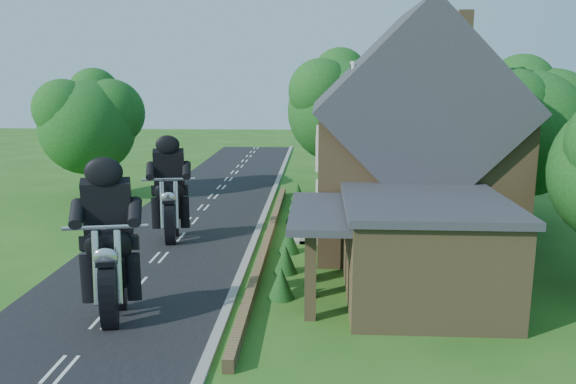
# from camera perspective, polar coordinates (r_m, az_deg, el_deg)

# --- Properties ---
(ground) EXTENTS (120.00, 120.00, 0.00)m
(ground) POSITION_cam_1_polar(r_m,az_deg,el_deg) (21.11, -15.21, -9.03)
(ground) COLOR #275919
(ground) RESTS_ON ground
(road) EXTENTS (7.00, 80.00, 0.02)m
(road) POSITION_cam_1_polar(r_m,az_deg,el_deg) (21.11, -15.21, -9.01)
(road) COLOR black
(road) RESTS_ON ground
(kerb) EXTENTS (0.30, 80.00, 0.12)m
(kerb) POSITION_cam_1_polar(r_m,az_deg,el_deg) (20.27, -5.24, -9.36)
(kerb) COLOR gray
(kerb) RESTS_ON ground
(garden_wall) EXTENTS (0.30, 22.00, 0.40)m
(garden_wall) POSITION_cam_1_polar(r_m,az_deg,el_deg) (24.85, -2.09, -4.98)
(garden_wall) COLOR olive
(garden_wall) RESTS_ON ground
(house) EXTENTS (9.54, 8.64, 10.24)m
(house) POSITION_cam_1_polar(r_m,az_deg,el_deg) (25.21, 12.26, 4.62)
(house) COLOR olive
(house) RESTS_ON ground
(annex) EXTENTS (7.05, 5.94, 3.44)m
(annex) POSITION_cam_1_polar(r_m,az_deg,el_deg) (19.05, 13.24, -5.59)
(annex) COLOR olive
(annex) RESTS_ON ground
(tree_house_right) EXTENTS (6.51, 6.00, 8.40)m
(tree_house_right) POSITION_cam_1_polar(r_m,az_deg,el_deg) (29.23, 23.60, 6.52)
(tree_house_right) COLOR black
(tree_house_right) RESTS_ON ground
(tree_behind_house) EXTENTS (7.81, 7.20, 10.08)m
(tree_behind_house) POSITION_cam_1_polar(r_m,az_deg,el_deg) (35.70, 15.77, 9.48)
(tree_behind_house) COLOR black
(tree_behind_house) RESTS_ON ground
(tree_behind_left) EXTENTS (6.94, 6.40, 9.16)m
(tree_behind_left) POSITION_cam_1_polar(r_m,az_deg,el_deg) (35.91, 5.85, 9.07)
(tree_behind_left) COLOR black
(tree_behind_left) RESTS_ON ground
(tree_far_road) EXTENTS (6.08, 5.60, 7.84)m
(tree_far_road) POSITION_cam_1_polar(r_m,az_deg,el_deg) (35.52, -19.12, 7.03)
(tree_far_road) COLOR black
(tree_far_road) RESTS_ON ground
(shrub_a) EXTENTS (0.90, 0.90, 1.10)m
(shrub_a) POSITION_cam_1_polar(r_m,az_deg,el_deg) (19.00, -0.71, -9.20)
(shrub_a) COLOR #133C14
(shrub_a) RESTS_ON ground
(shrub_b) EXTENTS (0.90, 0.90, 1.10)m
(shrub_b) POSITION_cam_1_polar(r_m,az_deg,el_deg) (21.35, -0.26, -6.81)
(shrub_b) COLOR #133C14
(shrub_b) RESTS_ON ground
(shrub_c) EXTENTS (0.90, 0.90, 1.10)m
(shrub_c) POSITION_cam_1_polar(r_m,az_deg,el_deg) (23.73, 0.10, -4.90)
(shrub_c) COLOR #133C14
(shrub_c) RESTS_ON ground
(shrub_d) EXTENTS (0.90, 0.90, 1.10)m
(shrub_d) POSITION_cam_1_polar(r_m,az_deg,el_deg) (28.55, 0.63, -2.05)
(shrub_d) COLOR #133C14
(shrub_d) RESTS_ON ground
(shrub_e) EXTENTS (0.90, 0.90, 1.10)m
(shrub_e) POSITION_cam_1_polar(r_m,az_deg,el_deg) (30.98, 0.83, -0.95)
(shrub_e) COLOR #133C14
(shrub_e) RESTS_ON ground
(shrub_f) EXTENTS (0.90, 0.90, 1.10)m
(shrub_f) POSITION_cam_1_polar(r_m,az_deg,el_deg) (33.42, 1.00, -0.02)
(shrub_f) COLOR #133C14
(shrub_f) RESTS_ON ground
(motorcycle_lead) EXTENTS (0.72, 1.67, 1.51)m
(motorcycle_lead) POSITION_cam_1_polar(r_m,az_deg,el_deg) (18.10, -17.34, -10.13)
(motorcycle_lead) COLOR black
(motorcycle_lead) RESTS_ON ground
(motorcycle_follow) EXTENTS (0.65, 1.59, 1.44)m
(motorcycle_follow) POSITION_cam_1_polar(r_m,az_deg,el_deg) (25.86, -11.76, -3.37)
(motorcycle_follow) COLOR black
(motorcycle_follow) RESTS_ON ground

